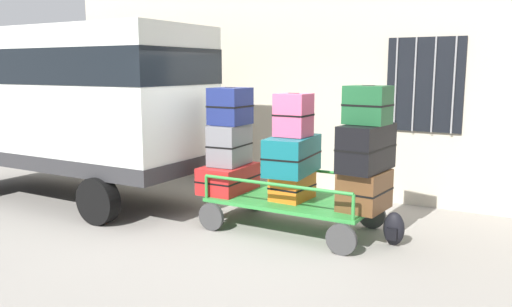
% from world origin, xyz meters
% --- Properties ---
extents(ground_plane, '(40.00, 40.00, 0.00)m').
position_xyz_m(ground_plane, '(0.00, 0.00, 0.00)').
color(ground_plane, gray).
extents(building_wall, '(12.00, 0.38, 5.00)m').
position_xyz_m(building_wall, '(0.01, 2.70, 2.50)').
color(building_wall, '#BCB29E').
rests_on(building_wall, ground).
extents(van, '(5.03, 2.05, 2.91)m').
position_xyz_m(van, '(-3.82, 0.14, 1.78)').
color(van, silver).
rests_on(van, ground).
extents(luggage_cart, '(2.33, 1.28, 0.44)m').
position_xyz_m(luggage_cart, '(0.35, 0.37, 0.37)').
color(luggage_cart, '#2D8438').
rests_on(luggage_cart, ground).
extents(cart_railing, '(2.21, 1.15, 0.34)m').
position_xyz_m(cart_railing, '(0.35, 0.37, 0.73)').
color(cart_railing, '#2D8438').
rests_on(cart_railing, luggage_cart).
extents(suitcase_left_bottom, '(0.60, 0.95, 0.40)m').
position_xyz_m(suitcase_left_bottom, '(-0.70, 0.33, 0.64)').
color(suitcase_left_bottom, '#B21E1E').
rests_on(suitcase_left_bottom, luggage_cart).
extents(suitcase_left_middle, '(0.49, 0.71, 0.60)m').
position_xyz_m(suitcase_left_middle, '(-0.70, 0.37, 1.14)').
color(suitcase_left_middle, slate).
rests_on(suitcase_left_middle, suitcase_left_bottom).
extents(suitcase_left_top, '(0.50, 0.55, 0.55)m').
position_xyz_m(suitcase_left_top, '(-0.70, 0.40, 1.71)').
color(suitcase_left_top, navy).
rests_on(suitcase_left_top, suitcase_left_middle).
extents(suitcase_midleft_bottom, '(0.48, 0.64, 0.37)m').
position_xyz_m(suitcase_midleft_bottom, '(0.35, 0.37, 0.63)').
color(suitcase_midleft_bottom, orange).
rests_on(suitcase_midleft_bottom, luggage_cart).
extents(suitcase_midleft_middle, '(0.63, 1.03, 0.52)m').
position_xyz_m(suitcase_midleft_middle, '(0.35, 0.36, 1.07)').
color(suitcase_midleft_middle, '#0F5960').
rests_on(suitcase_midleft_middle, suitcase_midleft_bottom).
extents(suitcase_midleft_top, '(0.45, 0.42, 0.59)m').
position_xyz_m(suitcase_midleft_top, '(0.35, 0.37, 1.63)').
color(suitcase_midleft_top, '#CC4C72').
rests_on(suitcase_midleft_top, suitcase_midleft_middle).
extents(suitcase_center_bottom, '(0.59, 0.74, 0.52)m').
position_xyz_m(suitcase_center_bottom, '(1.39, 0.36, 0.70)').
color(suitcase_center_bottom, brown).
rests_on(suitcase_center_bottom, luggage_cart).
extents(suitcase_center_middle, '(0.55, 0.96, 0.60)m').
position_xyz_m(suitcase_center_middle, '(1.39, 0.37, 1.26)').
color(suitcase_center_middle, black).
rests_on(suitcase_center_middle, suitcase_center_bottom).
extents(suitcase_center_top, '(0.57, 0.47, 0.49)m').
position_xyz_m(suitcase_center_top, '(1.39, 0.37, 1.80)').
color(suitcase_center_top, '#194C28').
rests_on(suitcase_center_top, suitcase_center_middle).
extents(backpack, '(0.27, 0.22, 0.44)m').
position_xyz_m(backpack, '(1.77, 0.43, 0.22)').
color(backpack, black).
rests_on(backpack, ground).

